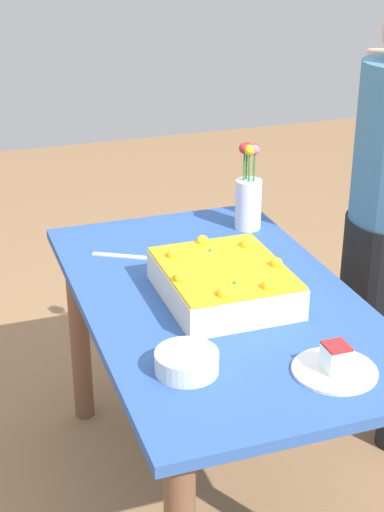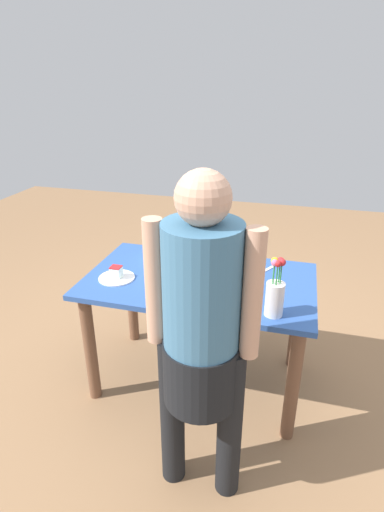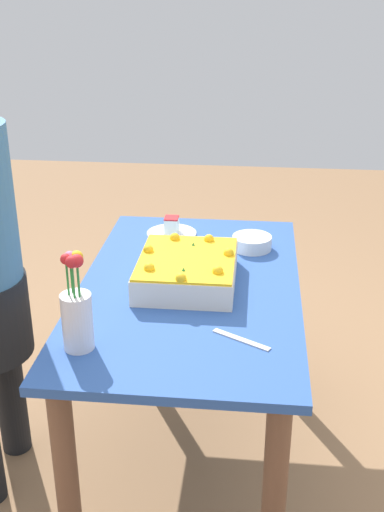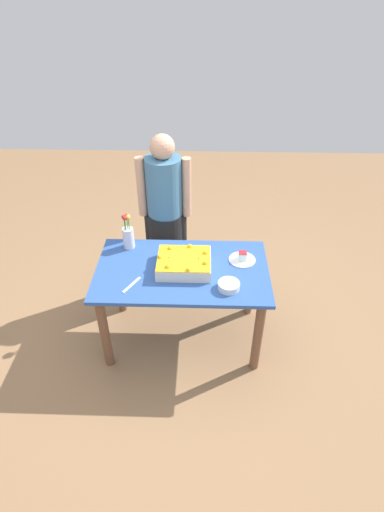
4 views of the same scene
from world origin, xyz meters
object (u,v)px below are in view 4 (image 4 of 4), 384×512
(flower_vase, at_px, (128,235))
(fruit_bowl, at_px, (229,286))
(serving_plate_with_slice, at_px, (242,258))
(person_standing, at_px, (165,207))
(sheet_cake, at_px, (184,263))
(cake_knife, at_px, (132,285))

(flower_vase, relative_size, fruit_bowl, 1.94)
(serving_plate_with_slice, distance_m, person_standing, 0.85)
(sheet_cake, xyz_separation_m, flower_vase, (0.45, -0.26, 0.06))
(sheet_cake, bearing_deg, flower_vase, -30.23)
(flower_vase, bearing_deg, serving_plate_with_slice, 170.50)
(fruit_bowl, bearing_deg, person_standing, -59.79)
(cake_knife, height_order, person_standing, person_standing)
(cake_knife, relative_size, flower_vase, 0.64)
(cake_knife, distance_m, person_standing, 0.89)
(serving_plate_with_slice, bearing_deg, sheet_cake, 14.41)
(sheet_cake, bearing_deg, person_standing, -73.85)
(serving_plate_with_slice, bearing_deg, person_standing, -41.28)
(cake_knife, height_order, fruit_bowl, fruit_bowl)
(serving_plate_with_slice, bearing_deg, cake_knife, 21.34)
(person_standing, bearing_deg, fruit_bowl, 30.21)
(serving_plate_with_slice, bearing_deg, flower_vase, -9.50)
(person_standing, bearing_deg, serving_plate_with_slice, 48.72)
(serving_plate_with_slice, relative_size, person_standing, 0.14)
(fruit_bowl, bearing_deg, sheet_cake, -34.03)
(serving_plate_with_slice, height_order, person_standing, person_standing)
(flower_vase, bearing_deg, sheet_cake, 149.77)
(person_standing, bearing_deg, cake_knife, -10.92)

